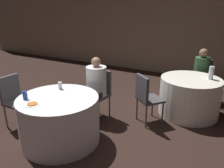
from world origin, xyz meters
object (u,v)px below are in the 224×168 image
at_px(chair_far_southwest, 146,95).
at_px(soda_can_silver, 60,85).
at_px(chair_near_north, 100,89).
at_px(person_green_jacket, 200,75).
at_px(person_white_shirt, 95,88).
at_px(pizza_plate_near, 32,104).
at_px(chair_near_west, 14,96).
at_px(soda_can_blue, 25,95).
at_px(bottle_far, 211,73).
at_px(table_near, 60,119).
at_px(table_far, 189,96).
at_px(chair_far_north, 201,75).

height_order(chair_far_southwest, soda_can_silver, chair_far_southwest).
bearing_deg(chair_far_southwest, chair_near_north, -130.70).
bearing_deg(chair_far_southwest, person_green_jacket, 105.85).
relative_size(person_white_shirt, pizza_plate_near, 5.63).
distance_m(chair_near_north, pizza_plate_near, 1.42).
xyz_separation_m(chair_near_west, soda_can_blue, (0.66, -0.28, 0.25)).
bearing_deg(soda_can_silver, person_white_shirt, 62.80).
distance_m(chair_far_southwest, pizza_plate_near, 1.91).
height_order(pizza_plate_near, soda_can_blue, soda_can_blue).
xyz_separation_m(pizza_plate_near, bottle_far, (2.03, 2.45, 0.12)).
distance_m(table_near, bottle_far, 2.86).
distance_m(person_green_jacket, soda_can_silver, 3.09).
xyz_separation_m(table_near, person_white_shirt, (0.08, 0.87, 0.25)).
bearing_deg(bottle_far, chair_near_west, -144.45).
height_order(person_white_shirt, person_green_jacket, person_white_shirt).
bearing_deg(bottle_far, chair_far_southwest, -136.09).
bearing_deg(chair_far_southwest, bottle_far, 82.62).
bearing_deg(soda_can_blue, chair_near_north, 70.44).
bearing_deg(table_near, soda_can_blue, -142.54).
height_order(chair_near_north, soda_can_blue, chair_near_north).
bearing_deg(pizza_plate_near, person_white_shirt, 80.25).
xyz_separation_m(table_far, chair_far_southwest, (-0.62, -0.77, 0.18)).
bearing_deg(pizza_plate_near, chair_far_southwest, 54.83).
bearing_deg(soda_can_silver, chair_far_southwest, 37.08).
xyz_separation_m(table_near, chair_far_north, (1.64, 2.94, 0.18)).
bearing_deg(person_white_shirt, chair_far_southwest, -154.98).
bearing_deg(person_white_shirt, person_green_jacket, -123.89).
bearing_deg(table_near, table_far, 51.06).
distance_m(person_green_jacket, pizza_plate_near, 3.60).
height_order(chair_far_north, person_white_shirt, person_white_shirt).
bearing_deg(table_far, person_green_jacket, 86.32).
height_order(pizza_plate_near, soda_can_silver, soda_can_silver).
height_order(table_far, chair_far_southwest, chair_far_southwest).
bearing_deg(table_far, bottle_far, 22.35).
bearing_deg(pizza_plate_near, table_near, 70.28).
xyz_separation_m(person_green_jacket, bottle_far, (0.27, -0.69, 0.27)).
relative_size(chair_near_west, person_green_jacket, 0.78).
bearing_deg(person_white_shirt, soda_can_silver, 68.10).
xyz_separation_m(table_far, pizza_plate_near, (-1.71, -2.32, 0.38)).
bearing_deg(table_near, bottle_far, 47.70).
relative_size(table_far, soda_can_silver, 9.36).
height_order(table_near, pizza_plate_near, pizza_plate_near).
bearing_deg(chair_near_north, person_green_jacket, -126.01).
height_order(chair_near_north, person_white_shirt, person_white_shirt).
distance_m(chair_near_north, chair_far_north, 2.46).
bearing_deg(table_far, chair_far_southwest, -128.71).
bearing_deg(person_green_jacket, chair_far_southwest, 70.83).
bearing_deg(bottle_far, table_far, -157.65).
height_order(table_near, soda_can_blue, soda_can_blue).
height_order(chair_near_north, pizza_plate_near, chair_near_north).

